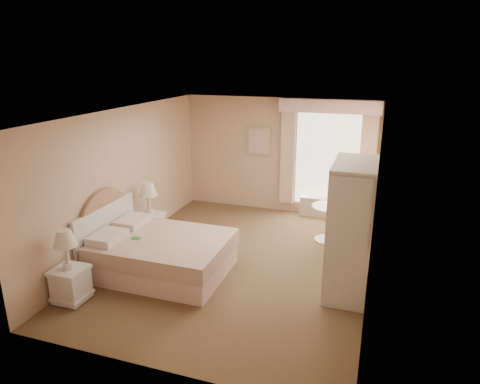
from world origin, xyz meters
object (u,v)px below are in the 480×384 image
(nightstand_far, at_px, (150,220))
(armoire, at_px, (350,239))
(bed, at_px, (157,252))
(nightstand_near, at_px, (70,276))
(round_table, at_px, (329,218))
(cafe_chair, at_px, (350,200))

(nightstand_far, xyz_separation_m, armoire, (3.65, -0.63, 0.39))
(bed, distance_m, armoire, 3.00)
(bed, distance_m, nightstand_far, 1.26)
(nightstand_near, xyz_separation_m, armoire, (3.65, 1.57, 0.40))
(nightstand_far, bearing_deg, round_table, 18.59)
(round_table, relative_size, armoire, 0.35)
(cafe_chair, bearing_deg, round_table, -125.92)
(bed, xyz_separation_m, round_table, (2.44, 2.09, 0.12))
(nightstand_near, bearing_deg, nightstand_far, 90.00)
(nightstand_near, height_order, cafe_chair, nightstand_near)
(nightstand_near, height_order, armoire, armoire)
(nightstand_near, bearing_deg, round_table, 46.02)
(round_table, distance_m, cafe_chair, 0.91)
(bed, height_order, round_table, bed)
(bed, xyz_separation_m, cafe_chair, (2.74, 2.95, 0.24))
(nightstand_far, height_order, armoire, armoire)
(bed, distance_m, nightstand_near, 1.38)
(armoire, bearing_deg, nightstand_near, -156.70)
(bed, height_order, nightstand_near, bed)
(nightstand_far, bearing_deg, armoire, -9.82)
(nightstand_far, bearing_deg, cafe_chair, 29.04)
(cafe_chair, distance_m, armoire, 2.57)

